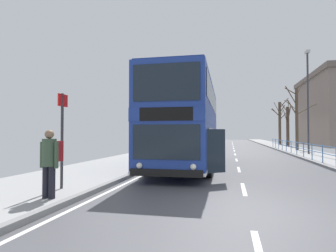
# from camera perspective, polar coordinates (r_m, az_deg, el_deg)

# --- Properties ---
(ground) EXTENTS (15.80, 140.00, 0.20)m
(ground) POSITION_cam_1_polar(r_m,az_deg,el_deg) (6.61, 9.94, -16.45)
(ground) COLOR #47474C
(double_decker_bus_main) EXTENTS (3.43, 11.42, 4.32)m
(double_decker_bus_main) POSITION_cam_1_polar(r_m,az_deg,el_deg) (14.56, 4.20, 0.56)
(double_decker_bus_main) COLOR navy
(double_decker_bus_main) RESTS_ON ground
(pedestrian_railing_far_kerb) EXTENTS (0.05, 31.45, 0.97)m
(pedestrian_railing_far_kerb) POSITION_cam_1_polar(r_m,az_deg,el_deg) (18.94, 27.60, -4.20)
(pedestrian_railing_far_kerb) COLOR #386BA8
(pedestrian_railing_far_kerb) RESTS_ON ground
(pedestrian_with_backpack) EXTENTS (0.55, 0.55, 1.69)m
(pedestrian_with_backpack) POSITION_cam_1_polar(r_m,az_deg,el_deg) (7.49, -23.14, -6.18)
(pedestrian_with_backpack) COLOR black
(pedestrian_with_backpack) RESTS_ON ground
(bus_stop_sign_near) EXTENTS (0.08, 0.44, 2.77)m
(bus_stop_sign_near) POSITION_cam_1_polar(r_m,az_deg,el_deg) (8.63, -21.01, -0.79)
(bus_stop_sign_near) COLOR #2D2D33
(bus_stop_sign_near) RESTS_ON ground
(street_lamp_far_side) EXTENTS (0.28, 0.60, 8.11)m
(street_lamp_far_side) POSITION_cam_1_polar(r_m,az_deg,el_deg) (24.37, 26.92, 5.88)
(street_lamp_far_side) COLOR #38383D
(street_lamp_far_side) RESTS_ON ground
(bare_tree_far_00) EXTENTS (1.26, 2.83, 5.37)m
(bare_tree_far_00) POSITION_cam_1_polar(r_m,az_deg,el_deg) (36.70, 23.48, 0.21)
(bare_tree_far_00) COLOR #423328
(bare_tree_far_00) RESTS_ON ground
(bare_tree_far_01) EXTENTS (2.84, 2.10, 6.78)m
(bare_tree_far_01) POSITION_cam_1_polar(r_m,az_deg,el_deg) (29.56, 24.99, 1.82)
(bare_tree_far_01) COLOR #4C3D2D
(bare_tree_far_01) RESTS_ON ground
(bare_tree_far_02) EXTENTS (2.49, 3.03, 6.64)m
(bare_tree_far_02) POSITION_cam_1_polar(r_m,az_deg,el_deg) (41.95, 22.09, 0.86)
(bare_tree_far_02) COLOR #4C3D2D
(bare_tree_far_02) RESTS_ON ground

